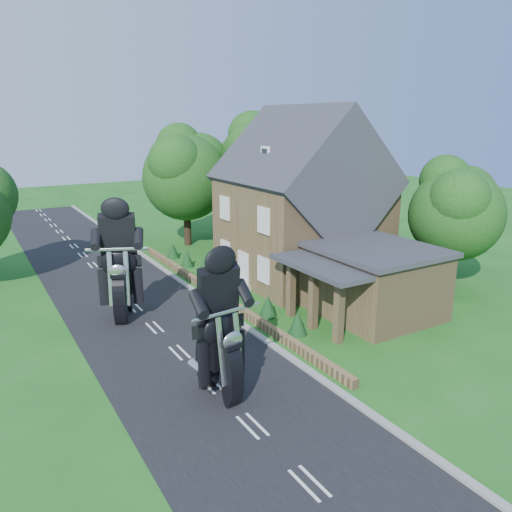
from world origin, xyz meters
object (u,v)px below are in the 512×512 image
house (302,207)px  motorcycle_lead (220,375)px  garden_wall (218,295)px  annex (372,280)px  motorcycle_follow (123,301)px

house → motorcycle_lead: (-10.57, -9.91, -3.52)m
garden_wall → motorcycle_lead: motorcycle_lead is taller
annex → motorcycle_follow: annex is taller
motorcycle_follow → house: bearing=-150.8°
annex → motorcycle_lead: annex is taller
house → motorcycle_lead: 14.91m
house → motorcycle_follow: bearing=-174.4°
house → motorcycle_lead: house is taller
garden_wall → house: bearing=9.2°
garden_wall → house: house is taller
house → annex: (-0.62, -6.80, -2.58)m
garden_wall → house: 7.52m
garden_wall → motorcycle_follow: bearing=-178.8°
house → motorcycle_follow: size_ratio=5.34×
garden_wall → motorcycle_lead: bearing=-116.2°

